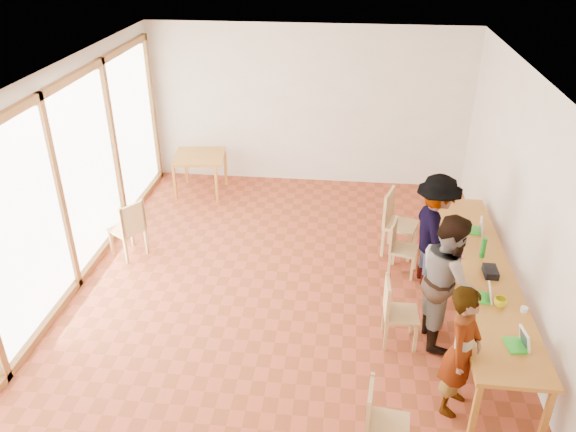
% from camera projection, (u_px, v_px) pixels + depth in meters
% --- Properties ---
extents(ground, '(8.00, 8.00, 0.00)m').
position_uv_depth(ground, '(283.00, 299.00, 7.71)').
color(ground, '#A14127').
rests_on(ground, ground).
extents(wall_back, '(6.00, 0.10, 3.00)m').
position_uv_depth(wall_back, '(308.00, 106.00, 10.50)').
color(wall_back, silver).
rests_on(wall_back, ground).
extents(wall_right, '(0.10, 8.00, 3.00)m').
position_uv_depth(wall_right, '(531.00, 215.00, 6.71)').
color(wall_right, silver).
rests_on(wall_right, ground).
extents(window_wall, '(0.10, 8.00, 3.00)m').
position_uv_depth(window_wall, '(57.00, 191.00, 7.29)').
color(window_wall, white).
rests_on(window_wall, ground).
extents(ceiling, '(6.00, 8.00, 0.04)m').
position_uv_depth(ceiling, '(282.00, 81.00, 6.28)').
color(ceiling, white).
rests_on(ceiling, wall_back).
extents(communal_table, '(0.80, 4.00, 0.75)m').
position_uv_depth(communal_table, '(479.00, 273.00, 7.04)').
color(communal_table, '#C37C2B').
rests_on(communal_table, ground).
extents(side_table, '(0.90, 0.90, 0.75)m').
position_uv_depth(side_table, '(200.00, 159.00, 10.38)').
color(side_table, '#C37C2B').
rests_on(side_table, ground).
extents(chair_near, '(0.45, 0.45, 0.47)m').
position_uv_depth(chair_near, '(378.00, 416.00, 5.24)').
color(chair_near, tan).
rests_on(chair_near, ground).
extents(chair_mid, '(0.42, 0.42, 0.47)m').
position_uv_depth(chair_mid, '(394.00, 306.00, 6.71)').
color(chair_mid, tan).
rests_on(chair_mid, ground).
extents(chair_far, '(0.60, 0.60, 0.54)m').
position_uv_depth(chair_far, '(395.00, 216.00, 8.53)').
color(chair_far, tan).
rests_on(chair_far, ground).
extents(chair_empty, '(0.47, 0.47, 0.44)m').
position_uv_depth(chair_empty, '(399.00, 242.00, 8.09)').
color(chair_empty, tan).
rests_on(chair_empty, ground).
extents(chair_spare, '(0.61, 0.61, 0.50)m').
position_uv_depth(chair_spare, '(130.00, 224.00, 8.41)').
color(chair_spare, tan).
rests_on(chair_spare, ground).
extents(person_near, '(0.56, 0.66, 1.52)m').
position_uv_depth(person_near, '(461.00, 351.00, 5.69)').
color(person_near, gray).
rests_on(person_near, ground).
extents(person_mid, '(0.72, 0.89, 1.71)m').
position_uv_depth(person_mid, '(447.00, 280.00, 6.64)').
color(person_mid, gray).
rests_on(person_mid, ground).
extents(person_far, '(0.78, 1.16, 1.66)m').
position_uv_depth(person_far, '(434.00, 231.00, 7.70)').
color(person_far, gray).
rests_on(person_far, ground).
extents(laptop_near, '(0.24, 0.27, 0.21)m').
position_uv_depth(laptop_near, '(520.00, 342.00, 5.74)').
color(laptop_near, green).
rests_on(laptop_near, communal_table).
extents(laptop_mid, '(0.22, 0.25, 0.19)m').
position_uv_depth(laptop_mid, '(486.00, 295.00, 6.45)').
color(laptop_mid, green).
rests_on(laptop_mid, communal_table).
extents(laptop_far, '(0.25, 0.27, 0.20)m').
position_uv_depth(laptop_far, '(478.00, 228.00, 7.83)').
color(laptop_far, green).
rests_on(laptop_far, communal_table).
extents(yellow_mug, '(0.16, 0.16, 0.11)m').
position_uv_depth(yellow_mug, '(500.00, 302.00, 6.33)').
color(yellow_mug, '#CBC50E').
rests_on(yellow_mug, communal_table).
extents(green_bottle, '(0.07, 0.07, 0.28)m').
position_uv_depth(green_bottle, '(483.00, 248.00, 7.21)').
color(green_bottle, '#126E1D').
rests_on(green_bottle, communal_table).
extents(clear_glass, '(0.07, 0.07, 0.09)m').
position_uv_depth(clear_glass, '(447.00, 202.00, 8.57)').
color(clear_glass, silver).
rests_on(clear_glass, communal_table).
extents(condiment_cup, '(0.08, 0.08, 0.06)m').
position_uv_depth(condiment_cup, '(524.00, 310.00, 6.26)').
color(condiment_cup, white).
rests_on(condiment_cup, communal_table).
extents(pink_phone, '(0.05, 0.10, 0.01)m').
position_uv_depth(pink_phone, '(461.00, 256.00, 7.28)').
color(pink_phone, '#D84C7D').
rests_on(pink_phone, communal_table).
extents(black_pouch, '(0.16, 0.26, 0.09)m').
position_uv_depth(black_pouch, '(490.00, 272.00, 6.89)').
color(black_pouch, black).
rests_on(black_pouch, communal_table).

